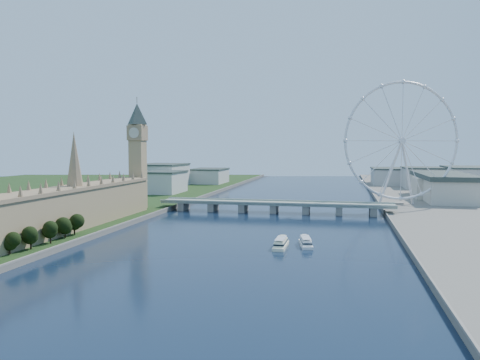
% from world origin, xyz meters
% --- Properties ---
extents(ground, '(2000.00, 2000.00, 0.00)m').
position_xyz_m(ground, '(0.00, 0.00, 0.00)').
color(ground, '#16213D').
rests_on(ground, ground).
extents(parliament_range, '(24.00, 200.00, 70.00)m').
position_xyz_m(parliament_range, '(-128.00, 170.00, 18.48)').
color(parliament_range, tan).
rests_on(parliament_range, ground).
extents(big_ben, '(20.02, 20.02, 110.00)m').
position_xyz_m(big_ben, '(-128.00, 278.00, 66.57)').
color(big_ben, tan).
rests_on(big_ben, ground).
extents(westminster_bridge, '(220.00, 22.00, 9.50)m').
position_xyz_m(westminster_bridge, '(0.00, 300.00, 6.63)').
color(westminster_bridge, gray).
rests_on(westminster_bridge, ground).
extents(london_eye, '(113.60, 39.12, 124.30)m').
position_xyz_m(london_eye, '(119.98, 355.08, 67.52)').
color(london_eye, silver).
rests_on(london_eye, ground).
extents(county_hall, '(54.00, 144.00, 35.00)m').
position_xyz_m(county_hall, '(175.00, 430.00, 0.00)').
color(county_hall, beige).
rests_on(county_hall, ground).
extents(city_skyline, '(505.00, 280.00, 32.00)m').
position_xyz_m(city_skyline, '(39.22, 560.08, 16.96)').
color(city_skyline, beige).
rests_on(city_skyline, ground).
extents(tour_boat_near, '(7.73, 28.91, 6.36)m').
position_xyz_m(tour_boat_near, '(25.77, 146.74, 0.00)').
color(tour_boat_near, white).
rests_on(tour_boat_near, ground).
extents(tour_boat_far, '(11.81, 28.03, 5.99)m').
position_xyz_m(tour_boat_far, '(40.42, 154.52, 0.00)').
color(tour_boat_far, white).
rests_on(tour_boat_far, ground).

